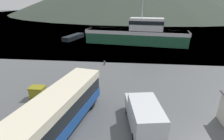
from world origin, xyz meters
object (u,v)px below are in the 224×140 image
delivery_van (143,114)px  fishing_boat (137,34)px  tour_bus (56,114)px  small_boat (74,37)px  storage_bin (38,92)px

delivery_van → fishing_boat: fishing_boat is taller
tour_bus → small_boat: tour_bus is taller
small_boat → fishing_boat: bearing=-178.3°
fishing_boat → small_boat: (-16.38, 3.73, -1.74)m
fishing_boat → delivery_van: bearing=-172.6°
tour_bus → delivery_van: 6.49m
delivery_van → small_boat: bearing=106.4°
delivery_van → small_boat: size_ratio=0.72×
tour_bus → fishing_boat: bearing=88.9°
storage_bin → small_boat: (-5.45, 29.47, -0.06)m
fishing_boat → storage_bin: bearing=165.3°
delivery_van → fishing_boat: bearing=79.8°
fishing_boat → small_boat: fishing_boat is taller
tour_bus → small_boat: bearing=116.9°
fishing_boat → storage_bin: fishing_boat is taller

